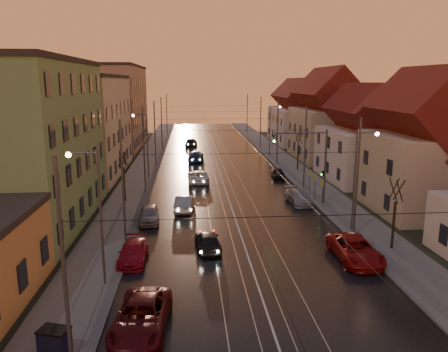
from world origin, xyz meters
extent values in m
plane|color=black|center=(0.00, 0.00, 0.00)|extent=(160.00, 160.00, 0.00)
cube|color=black|center=(0.00, 40.00, 0.02)|extent=(16.00, 120.00, 0.04)
cube|color=#4C4C4C|center=(-10.00, 40.00, 0.07)|extent=(4.00, 120.00, 0.15)
cube|color=#4C4C4C|center=(10.00, 40.00, 0.07)|extent=(4.00, 120.00, 0.15)
cube|color=gray|center=(-2.20, 40.00, 0.06)|extent=(0.06, 120.00, 0.03)
cube|color=gray|center=(-0.77, 40.00, 0.06)|extent=(0.06, 120.00, 0.03)
cube|color=gray|center=(0.77, 40.00, 0.06)|extent=(0.06, 120.00, 0.03)
cube|color=gray|center=(2.20, 40.00, 0.06)|extent=(0.06, 120.00, 0.03)
cube|color=#6D935D|center=(-17.50, 14.00, 6.50)|extent=(10.00, 18.00, 13.00)
cube|color=beige|center=(-17.50, 34.00, 6.00)|extent=(10.00, 20.00, 12.00)
cube|color=tan|center=(-17.50, 58.00, 7.00)|extent=(10.00, 24.00, 14.00)
cube|color=#B6AC8C|center=(17.00, 15.00, 3.50)|extent=(8.50, 10.00, 7.00)
pyramid|color=#581914|center=(17.00, 15.00, 8.90)|extent=(8.67, 10.20, 3.80)
cube|color=silver|center=(17.00, 28.00, 3.00)|extent=(9.00, 12.00, 6.00)
pyramid|color=#581914|center=(17.00, 28.00, 7.60)|extent=(9.18, 12.24, 3.20)
cube|color=#B6AC8C|center=(17.00, 43.00, 3.75)|extent=(9.00, 14.00, 7.50)
pyramid|color=#581914|center=(17.00, 43.00, 9.50)|extent=(9.18, 14.28, 4.00)
cube|color=silver|center=(17.00, 61.00, 3.25)|extent=(9.00, 16.00, 6.50)
pyramid|color=#581914|center=(17.00, 61.00, 8.25)|extent=(9.18, 16.32, 3.50)
cylinder|color=#595B60|center=(-8.60, -6.00, 4.50)|extent=(0.16, 0.16, 9.00)
cylinder|color=#595B60|center=(-8.60, 9.00, 4.50)|extent=(0.16, 0.16, 9.00)
cylinder|color=#595B60|center=(8.60, 9.00, 4.50)|extent=(0.16, 0.16, 9.00)
cylinder|color=#595B60|center=(-8.60, 24.00, 4.50)|extent=(0.16, 0.16, 9.00)
cylinder|color=#595B60|center=(8.60, 24.00, 4.50)|extent=(0.16, 0.16, 9.00)
cylinder|color=#595B60|center=(-8.60, 39.00, 4.50)|extent=(0.16, 0.16, 9.00)
cylinder|color=#595B60|center=(8.60, 39.00, 4.50)|extent=(0.16, 0.16, 9.00)
cylinder|color=#595B60|center=(-8.60, 54.00, 4.50)|extent=(0.16, 0.16, 9.00)
cylinder|color=#595B60|center=(8.60, 54.00, 4.50)|extent=(0.16, 0.16, 9.00)
cylinder|color=#595B60|center=(-8.60, 72.00, 4.50)|extent=(0.16, 0.16, 9.00)
cylinder|color=#595B60|center=(8.60, 72.00, 4.50)|extent=(0.16, 0.16, 9.00)
cylinder|color=#595B60|center=(-8.80, 2.00, 4.00)|extent=(0.14, 0.14, 8.00)
cylinder|color=#595B60|center=(-9.60, 2.00, 7.80)|extent=(1.60, 0.10, 0.10)
sphere|color=#FFD88C|center=(-10.32, 2.00, 7.70)|extent=(0.32, 0.32, 0.32)
cylinder|color=#595B60|center=(8.80, 10.00, 4.00)|extent=(0.14, 0.14, 8.00)
cylinder|color=#595B60|center=(9.60, 10.00, 7.80)|extent=(1.60, 0.10, 0.10)
sphere|color=#FFD88C|center=(10.32, 10.00, 7.70)|extent=(0.32, 0.32, 0.32)
cylinder|color=#595B60|center=(-8.80, 30.00, 4.00)|extent=(0.14, 0.14, 8.00)
cylinder|color=#595B60|center=(-9.60, 30.00, 7.80)|extent=(1.60, 0.10, 0.10)
sphere|color=#FFD88C|center=(-10.32, 30.00, 7.70)|extent=(0.32, 0.32, 0.32)
cylinder|color=#595B60|center=(8.80, 46.00, 4.00)|extent=(0.14, 0.14, 8.00)
cylinder|color=#595B60|center=(9.60, 46.00, 7.80)|extent=(1.60, 0.10, 0.10)
sphere|color=#FFD88C|center=(10.32, 46.00, 7.70)|extent=(0.32, 0.32, 0.32)
cylinder|color=#595B60|center=(9.00, 18.00, 3.60)|extent=(0.20, 0.20, 7.20)
cylinder|color=#595B60|center=(6.40, 18.00, 6.90)|extent=(5.20, 0.14, 0.14)
imported|color=black|center=(4.00, 18.00, 6.30)|extent=(0.15, 0.18, 0.90)
sphere|color=#19FF3F|center=(4.00, 17.88, 6.15)|extent=(0.20, 0.20, 0.20)
cylinder|color=black|center=(-10.20, 20.00, 1.75)|extent=(0.18, 0.18, 3.50)
cylinder|color=black|center=(-9.97, 20.09, 4.30)|extent=(0.37, 0.92, 1.61)
cylinder|color=black|center=(-10.29, 20.23, 4.30)|extent=(0.91, 0.40, 1.61)
cylinder|color=black|center=(-10.43, 19.91, 4.30)|extent=(0.37, 0.92, 1.61)
cylinder|color=black|center=(-10.07, 19.78, 4.30)|extent=(0.84, 0.54, 1.62)
cylinder|color=black|center=(10.20, 6.00, 1.75)|extent=(0.18, 0.18, 3.50)
cylinder|color=black|center=(10.43, 6.09, 4.30)|extent=(0.37, 0.92, 1.61)
cylinder|color=black|center=(10.11, 6.23, 4.30)|extent=(0.91, 0.40, 1.61)
cylinder|color=black|center=(9.97, 5.91, 4.30)|extent=(0.37, 0.92, 1.61)
cylinder|color=black|center=(10.32, 5.78, 4.30)|extent=(0.84, 0.54, 1.62)
cylinder|color=black|center=(10.40, 34.00, 1.75)|extent=(0.18, 0.18, 3.50)
cylinder|color=black|center=(10.63, 34.09, 4.30)|extent=(0.37, 0.92, 1.61)
cylinder|color=black|center=(10.31, 34.23, 4.30)|extent=(0.91, 0.40, 1.61)
cylinder|color=black|center=(10.17, 33.91, 4.30)|extent=(0.37, 0.92, 1.61)
cylinder|color=black|center=(10.53, 33.78, 4.30)|extent=(0.84, 0.54, 1.62)
imported|color=black|center=(-2.63, 6.96, 0.69)|extent=(1.93, 4.15, 1.37)
imported|color=#ABAAB0|center=(-4.35, 16.72, 0.71)|extent=(1.93, 4.46, 1.43)
imported|color=#B7B7B7|center=(-2.88, 28.08, 0.71)|extent=(2.48, 5.17, 1.42)
imported|color=#192B4B|center=(-2.95, 42.05, 0.78)|extent=(2.53, 5.52, 1.56)
imported|color=black|center=(-3.59, 57.64, 0.78)|extent=(2.45, 4.78, 1.56)
imported|color=#4D0D10|center=(-6.20, -2.85, 0.73)|extent=(2.86, 5.43, 1.46)
imported|color=maroon|center=(-7.60, 5.45, 0.62)|extent=(1.74, 4.27, 1.24)
imported|color=#9E9EA3|center=(-7.27, 13.59, 0.69)|extent=(1.93, 4.17, 1.38)
imported|color=maroon|center=(6.96, 4.46, 0.75)|extent=(2.52, 5.44, 1.51)
imported|color=#A0A0A5|center=(6.63, 18.27, 0.66)|extent=(2.16, 4.68, 1.32)
imported|color=black|center=(6.91, 29.71, 0.61)|extent=(1.66, 3.66, 1.22)
cube|color=black|center=(-9.66, -4.64, 0.70)|extent=(1.38, 1.12, 1.10)
camera|label=1|loc=(-3.76, -21.79, 11.56)|focal=35.00mm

